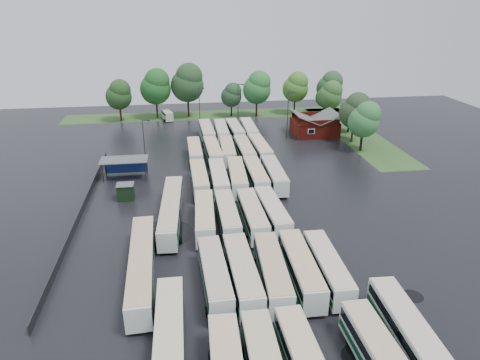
{
  "coord_description": "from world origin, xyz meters",
  "views": [
    {
      "loc": [
        -6.89,
        -50.9,
        29.37
      ],
      "look_at": [
        2.0,
        12.0,
        2.5
      ],
      "focal_mm": 32.0,
      "sensor_mm": 36.0,
      "label": 1
    }
  ],
  "objects": [
    {
      "name": "ground",
      "position": [
        0.0,
        0.0,
        0.0
      ],
      "size": [
        160.0,
        160.0,
        0.0
      ],
      "primitive_type": "plane",
      "color": "black",
      "rests_on": "ground"
    },
    {
      "name": "brick_building",
      "position": [
        24.0,
        42.77,
        1.87
      ],
      "size": [
        10.07,
        8.6,
        5.39
      ],
      "color": "maroon",
      "rests_on": "ground"
    },
    {
      "name": "wash_shed",
      "position": [
        -17.2,
        22.02,
        2.99
      ],
      "size": [
        8.2,
        4.2,
        3.58
      ],
      "color": "#2D2D30",
      "rests_on": "ground"
    },
    {
      "name": "utility_hut",
      "position": [
        -16.2,
        12.6,
        1.32
      ],
      "size": [
        2.7,
        2.2,
        2.62
      ],
      "color": "black",
      "rests_on": "ground"
    },
    {
      "name": "grass_strip_north",
      "position": [
        2.0,
        64.8,
        0.01
      ],
      "size": [
        80.0,
        10.0,
        0.01
      ],
      "primitive_type": "cube",
      "color": "#2F5322",
      "rests_on": "ground"
    },
    {
      "name": "grass_strip_east",
      "position": [
        34.0,
        42.8,
        0.01
      ],
      "size": [
        10.0,
        50.0,
        0.01
      ],
      "primitive_type": "cube",
      "color": "#2F5322",
      "rests_on": "ground"
    },
    {
      "name": "west_fence",
      "position": [
        -22.2,
        8.0,
        0.6
      ],
      "size": [
        0.1,
        50.0,
        1.2
      ],
      "primitive_type": "cube",
      "color": "#2D2D30",
      "rests_on": "ground"
    },
    {
      "name": "bus_r1c0",
      "position": [
        -4.23,
        -12.39,
        1.86
      ],
      "size": [
        3.06,
        12.24,
        3.38
      ],
      "rotation": [
        0.0,
        0.0,
        0.04
      ],
      "color": "silver",
      "rests_on": "ground"
    },
    {
      "name": "bus_r1c1",
      "position": [
        -1.22,
        -12.54,
        1.92
      ],
      "size": [
        2.97,
        12.59,
        3.49
      ],
      "rotation": [
        0.0,
        0.0,
        0.02
      ],
      "color": "silver",
      "rests_on": "ground"
    },
    {
      "name": "bus_r1c2",
      "position": [
        2.07,
        -12.66,
        1.9
      ],
      "size": [
        3.25,
        12.55,
        3.46
      ],
      "rotation": [
        0.0,
        0.0,
        -0.05
      ],
      "color": "silver",
      "rests_on": "ground"
    },
    {
      "name": "bus_r1c3",
      "position": [
        5.34,
        -12.44,
        1.9
      ],
      "size": [
        2.94,
        12.48,
        3.46
      ],
      "rotation": [
        0.0,
        0.0,
        -0.02
      ],
      "color": "silver",
      "rests_on": "ground"
    },
    {
      "name": "bus_r1c4",
      "position": [
        8.37,
        -12.55,
        1.83
      ],
      "size": [
        2.79,
        11.97,
        3.32
      ],
      "rotation": [
        0.0,
        0.0,
        -0.02
      ],
      "color": "silver",
      "rests_on": "ground"
    },
    {
      "name": "bus_r2c0",
      "position": [
        -4.42,
        1.27,
        1.85
      ],
      "size": [
        3.1,
        12.21,
        3.37
      ],
      "rotation": [
        0.0,
        0.0,
        -0.04
      ],
      "color": "silver",
      "rests_on": "ground"
    },
    {
      "name": "bus_r2c1",
      "position": [
        -1.28,
        1.31,
        1.81
      ],
      "size": [
        2.6,
        11.86,
        3.3
      ],
      "rotation": [
        0.0,
        0.0,
        0.01
      ],
      "color": "silver",
      "rests_on": "ground"
    },
    {
      "name": "bus_r2c2",
      "position": [
        2.13,
        0.88,
        1.87
      ],
      "size": [
        2.82,
        12.26,
        3.4
      ],
      "rotation": [
        0.0,
        0.0,
        0.02
      ],
      "color": "silver",
      "rests_on": "ground"
    },
    {
      "name": "bus_r2c3",
      "position": [
        5.07,
        1.36,
        1.85
      ],
      "size": [
        3.14,
        12.17,
        3.36
      ],
      "rotation": [
        0.0,
        0.0,
        0.05
      ],
      "color": "silver",
      "rests_on": "ground"
    },
    {
      "name": "bus_r3c0",
      "position": [
        -4.43,
        14.96,
        1.82
      ],
      "size": [
        2.75,
        11.96,
        3.32
      ],
      "rotation": [
        0.0,
        0.0,
        0.02
      ],
      "color": "silver",
      "rests_on": "ground"
    },
    {
      "name": "bus_r3c1",
      "position": [
        -1.22,
        14.54,
        1.85
      ],
      "size": [
        2.65,
        12.11,
        3.37
      ],
      "rotation": [
        0.0,
        0.0,
        -0.01
      ],
      "color": "silver",
      "rests_on": "ground"
    },
    {
      "name": "bus_r3c2",
      "position": [
        1.9,
        14.7,
        1.91
      ],
      "size": [
        3.27,
        12.57,
        3.47
      ],
      "rotation": [
        0.0,
        0.0,
        -0.05
      ],
      "color": "silver",
      "rests_on": "ground"
    },
    {
      "name": "bus_r3c3",
      "position": [
        5.11,
        14.95,
        1.89
      ],
      "size": [
        2.67,
        12.35,
        3.44
      ],
      "rotation": [
        0.0,
        0.0,
        0.0
      ],
      "color": "silver",
      "rests_on": "ground"
    },
    {
      "name": "bus_r3c4",
      "position": [
        8.27,
        14.84,
        1.88
      ],
      "size": [
        2.85,
        12.3,
        3.41
      ],
      "rotation": [
        0.0,
        0.0,
        -0.02
      ],
      "color": "silver",
      "rests_on": "ground"
    },
    {
      "name": "bus_r4c0",
      "position": [
        -4.59,
        28.71,
        1.81
      ],
      "size": [
        2.66,
        11.85,
        3.29
      ],
      "rotation": [
        0.0,
        0.0,
        0.01
      ],
      "color": "silver",
      "rests_on": "ground"
    },
    {
      "name": "bus_r4c1",
      "position": [
        -1.09,
        28.11,
        1.87
      ],
      "size": [
        2.97,
        12.31,
        3.41
      ],
      "rotation": [
        0.0,
        0.0,
        0.03
      ],
      "color": "silver",
      "rests_on": "ground"
    },
    {
      "name": "bus_r4c2",
      "position": [
        1.82,
        28.51,
        1.85
      ],
      "size": [
        3.03,
        12.2,
        3.37
      ],
      "rotation": [
        0.0,
        0.0,
        -0.04
      ],
      "color": "silver",
      "rests_on": "ground"
    },
    {
      "name": "bus_r4c3",
      "position": [
        5.15,
        28.06,
        1.88
      ],
      "size": [
        2.86,
        12.36,
        3.43
      ],
      "rotation": [
        0.0,
        0.0,
        0.02
      ],
      "color": "silver",
      "rests_on": "ground"
    },
    {
      "name": "bus_r4c4",
      "position": [
        8.33,
        28.53,
        1.9
      ],
      "size": [
        3.04,
        12.47,
        3.45
      ],
      "rotation": [
        0.0,
        0.0,
        0.03
      ],
      "color": "silver",
      "rests_on": "ground"
    },
    {
      "name": "bus_r5c1",
      "position": [
        -1.34,
        41.66,
        1.9
      ],
      "size": [
        3.04,
        12.51,
        3.46
      ],
      "rotation": [
        0.0,
        0.0,
        0.03
      ],
      "color": "silver",
      "rests_on": "ground"
    },
    {
      "name": "bus_r5c2",
      "position": [
        1.96,
        41.73,
        1.86
      ],
      "size": [
        2.72,
        12.19,
        3.39
      ],
      "rotation": [
        0.0,
        0.0,
        -0.01
      ],
      "color": "silver",
      "rests_on": "ground"
    },
    {
      "name": "bus_r5c3",
      "position": [
        5.12,
        42.11,
        1.84
      ],
      "size": [
        3.1,
        12.14,
        3.35
      ],
      "rotation": [
        0.0,
        0.0,
        0.05
      ],
      "color": "silver",
      "rests_on": "ground"
    },
    {
      "name": "bus_r5c4",
      "position": [
        8.29,
        42.01,
        1.88
      ],
      "size": [
        2.7,
        12.31,
        3.42
      ],
      "rotation": [
        0.0,
        0.0,
        -0.01
      ],
      "color": "silver",
      "rests_on": "ground"
    },
    {
      "name": "artic_bus_west_a",
      "position": [
        -8.97,
        -23.02,
        1.86
      ],
      "size": [
        2.67,
        18.07,
        3.35
      ],
      "rotation": [
        0.0,
        0.0,
        -0.01
      ],
      "color": "silver",
      "rests_on": "ground"
    },
    {
      "name": "artic_bus_west_b",
      "position": [
        -8.99,
        4.07,
        1.88
      ],
      "size": [
        3.52,
        18.35,
        3.39
      ],
      "rotation": [
        0.0,
        0.0,
        -0.05
      ],
      "color": "silver",
      "rests_on": "ground"
    },
    {
      "name": "artic_bus_west_c",
      "position": [
        -12.17,
        -9.38,
        1.89
      ],
      "size": [
        3.24,
        18.47,
        3.41
      ],
      "rotation": [
        0.0,
        0.0,
        0.04
      ],
      "color": "silver",
      "rests_on": "ground"
    },
    {
      "name": "artic_bus_east",
      "position": [
        12.09,
        -26.36,
        1.91
      ],
      "size": [
        3.32,
        18.65,
        3.45
      ],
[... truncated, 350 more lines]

